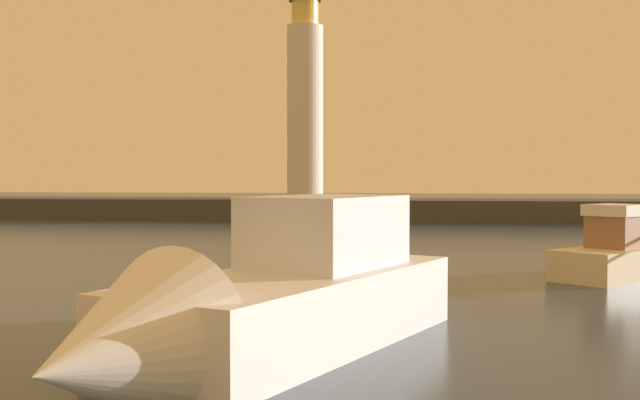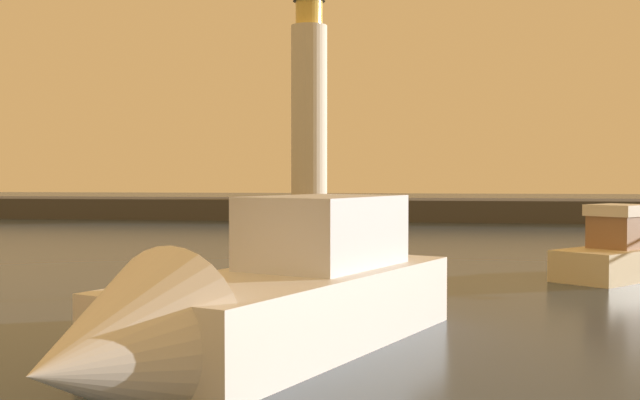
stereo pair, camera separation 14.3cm
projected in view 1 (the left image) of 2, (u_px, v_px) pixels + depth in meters
The scene contains 5 objects.
ground_plane at pixel (392, 262), 27.18m from camera, with size 220.00×220.00×0.00m, color #2D3D51.
breakwater at pixel (412, 209), 53.37m from camera, with size 94.75×6.42×1.41m, color #423F3D.
lighthouse at pixel (305, 99), 54.19m from camera, with size 2.50×2.50×14.62m.
motorboat_0 at pixel (255, 307), 12.49m from camera, with size 5.95×9.66×3.18m.
motorboat_3 at pixel (637, 254), 23.56m from camera, with size 5.49×5.93×2.56m.
Camera 1 is at (1.40, -0.69, 2.97)m, focal length 43.90 mm.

